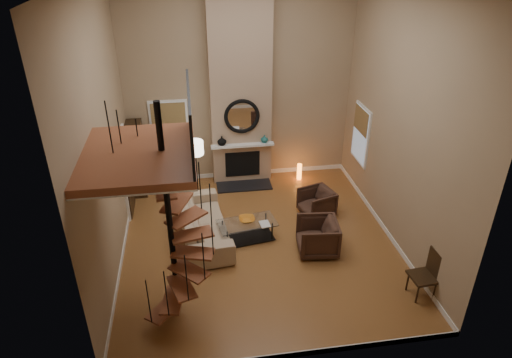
{
  "coord_description": "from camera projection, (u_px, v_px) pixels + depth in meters",
  "views": [
    {
      "loc": [
        -1.32,
        -8.24,
        6.15
      ],
      "look_at": [
        0.0,
        0.4,
        1.4
      ],
      "focal_mm": 31.75,
      "sensor_mm": 36.0,
      "label": 1
    }
  ],
  "objects": [
    {
      "name": "baseboard_left",
      "position": [
        123.0,
        252.0,
        9.85
      ],
      "size": [
        0.02,
        6.5,
        0.12
      ],
      "primitive_type": "cube",
      "color": "white",
      "rests_on": "ground"
    },
    {
      "name": "hearth",
      "position": [
        244.0,
        186.0,
        12.5
      ],
      "size": [
        1.5,
        0.6,
        0.04
      ],
      "primitive_type": "cube",
      "color": "black",
      "rests_on": "ground"
    },
    {
      "name": "baseboard_right",
      "position": [
        384.0,
        228.0,
        10.64
      ],
      "size": [
        0.02,
        6.5,
        0.12
      ],
      "primitive_type": "cube",
      "color": "white",
      "rests_on": "ground"
    },
    {
      "name": "back_wall",
      "position": [
        240.0,
        82.0,
        11.78
      ],
      "size": [
        6.0,
        0.02,
        5.5
      ],
      "primitive_type": "cube",
      "color": "tan",
      "rests_on": "ground"
    },
    {
      "name": "window_back",
      "position": [
        170.0,
        127.0,
        12.04
      ],
      "size": [
        1.02,
        0.06,
        1.52
      ],
      "color": "white",
      "rests_on": "back_wall"
    },
    {
      "name": "side_chair",
      "position": [
        428.0,
        273.0,
        8.53
      ],
      "size": [
        0.51,
        0.51,
        0.99
      ],
      "color": "#301F10",
      "rests_on": "ground"
    },
    {
      "name": "mirror_frame",
      "position": [
        242.0,
        116.0,
        11.81
      ],
      "size": [
        0.94,
        0.1,
        0.94
      ],
      "primitive_type": "torus",
      "rotation": [
        1.57,
        0.0,
        0.0
      ],
      "color": "black",
      "rests_on": "chimney_breast"
    },
    {
      "name": "loft",
      "position": [
        145.0,
        151.0,
        6.89
      ],
      "size": [
        1.7,
        2.2,
        1.09
      ],
      "color": "#965031",
      "rests_on": "left_wall"
    },
    {
      "name": "window_right",
      "position": [
        361.0,
        134.0,
        11.63
      ],
      "size": [
        0.06,
        1.02,
        1.52
      ],
      "color": "white",
      "rests_on": "right_wall"
    },
    {
      "name": "hutch",
      "position": [
        137.0,
        159.0,
        11.86
      ],
      "size": [
        0.41,
        0.87,
        1.94
      ],
      "primitive_type": "cube",
      "color": "#301F10",
      "rests_on": "ground"
    },
    {
      "name": "floor_lamp",
      "position": [
        195.0,
        153.0,
        11.11
      ],
      "size": [
        0.43,
        0.43,
        1.74
      ],
      "color": "black",
      "rests_on": "ground"
    },
    {
      "name": "firebox",
      "position": [
        243.0,
        164.0,
        12.49
      ],
      "size": [
        0.95,
        0.02,
        0.72
      ],
      "primitive_type": "cube",
      "color": "black",
      "rests_on": "chimney_breast"
    },
    {
      "name": "mirror_disc",
      "position": [
        242.0,
        116.0,
        11.82
      ],
      "size": [
        0.8,
        0.01,
        0.8
      ],
      "primitive_type": "cylinder",
      "rotation": [
        1.57,
        0.0,
        0.0
      ],
      "color": "white",
      "rests_on": "chimney_breast"
    },
    {
      "name": "vase_left",
      "position": [
        222.0,
        141.0,
        12.03
      ],
      "size": [
        0.24,
        0.24,
        0.25
      ],
      "primitive_type": "imported",
      "color": "black",
      "rests_on": "mantel"
    },
    {
      "name": "spiral_stair",
      "position": [
        171.0,
        228.0,
        7.63
      ],
      "size": [
        1.47,
        1.47,
        4.06
      ],
      "color": "black",
      "rests_on": "ground"
    },
    {
      "name": "front_wall",
      "position": [
        297.0,
        219.0,
        6.14
      ],
      "size": [
        6.0,
        0.02,
        5.5
      ],
      "primitive_type": "cube",
      "color": "tan",
      "rests_on": "ground"
    },
    {
      "name": "sofa",
      "position": [
        203.0,
        222.0,
        10.27
      ],
      "size": [
        1.21,
        2.57,
        0.73
      ],
      "primitive_type": "imported",
      "rotation": [
        0.0,
        0.0,
        1.67
      ],
      "color": "tan",
      "rests_on": "ground"
    },
    {
      "name": "accent_lamp",
      "position": [
        299.0,
        172.0,
        12.74
      ],
      "size": [
        0.13,
        0.13,
        0.46
      ],
      "primitive_type": "cylinder",
      "color": "orange",
      "rests_on": "ground"
    },
    {
      "name": "right_wall",
      "position": [
        402.0,
        120.0,
        9.36
      ],
      "size": [
        0.02,
        6.5,
        5.5
      ],
      "primitive_type": "cube",
      "color": "tan",
      "rests_on": "ground"
    },
    {
      "name": "chimney_breast",
      "position": [
        240.0,
        84.0,
        11.62
      ],
      "size": [
        1.6,
        0.38,
        5.5
      ],
      "primitive_type": "cube",
      "color": "tan",
      "rests_on": "ground"
    },
    {
      "name": "coffee_table",
      "position": [
        247.0,
        229.0,
        10.22
      ],
      "size": [
        1.38,
        0.85,
        0.48
      ],
      "color": "silver",
      "rests_on": "ground"
    },
    {
      "name": "entry_door",
      "position": [
        127.0,
        173.0,
        10.94
      ],
      "size": [
        0.1,
        1.05,
        2.16
      ],
      "color": "white",
      "rests_on": "ground"
    },
    {
      "name": "bowl",
      "position": [
        247.0,
        219.0,
        10.16
      ],
      "size": [
        0.36,
        0.36,
        0.09
      ],
      "primitive_type": "imported",
      "color": "orange",
      "rests_on": "coffee_table"
    },
    {
      "name": "left_wall",
      "position": [
        103.0,
        138.0,
        8.56
      ],
      "size": [
        0.02,
        6.5,
        5.5
      ],
      "primitive_type": "cube",
      "color": "tan",
      "rests_on": "ground"
    },
    {
      "name": "armchair_far",
      "position": [
        321.0,
        237.0,
        9.83
      ],
      "size": [
        0.95,
        0.92,
        0.79
      ],
      "primitive_type": "imported",
      "rotation": [
        0.0,
        0.0,
        -1.67
      ],
      "color": "#41281E",
      "rests_on": "ground"
    },
    {
      "name": "armchair_near",
      "position": [
        319.0,
        202.0,
        11.1
      ],
      "size": [
        0.93,
        0.92,
        0.69
      ],
      "primitive_type": "imported",
      "rotation": [
        0.0,
        0.0,
        -1.28
      ],
      "color": "#41281E",
      "rests_on": "ground"
    },
    {
      "name": "baseboard_front",
      "position": [
        289.0,
        355.0,
        7.43
      ],
      "size": [
        6.0,
        0.02,
        0.12
      ],
      "primitive_type": "cube",
      "color": "white",
      "rests_on": "ground"
    },
    {
      "name": "book",
      "position": [
        264.0,
        224.0,
        10.05
      ],
      "size": [
        0.25,
        0.31,
        0.03
      ],
      "primitive_type": "imported",
      "rotation": [
        0.0,
        0.0,
        0.11
      ],
      "color": "gray",
      "rests_on": "coffee_table"
    },
    {
      "name": "mantel",
      "position": [
        243.0,
        145.0,
        12.14
      ],
      "size": [
        1.7,
        0.18,
        0.06
      ],
      "primitive_type": "cube",
      "color": "white",
      "rests_on": "chimney_breast"
    },
    {
      "name": "baseboard_back",
      "position": [
        241.0,
        173.0,
        13.06
      ],
      "size": [
        6.0,
        0.02,
        0.12
      ],
      "primitive_type": "cube",
      "color": "white",
      "rests_on": "ground"
    },
    {
      "name": "vase_right",
      "position": [
        264.0,
        139.0,
        12.19
      ],
      "size": [
        0.2,
        0.2,
        0.21
      ],
      "primitive_type": "imported",
      "color": "#195A59",
      "rests_on": "mantel"
    },
    {
      "name": "ground",
      "position": [
        259.0,
        242.0,
        10.28
      ],
      "size": [
        6.0,
        6.5,
        0.01
      ],
      "primitive_type": "cube",
      "color": "#A86E36",
      "rests_on": "ground"
    }
  ]
}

